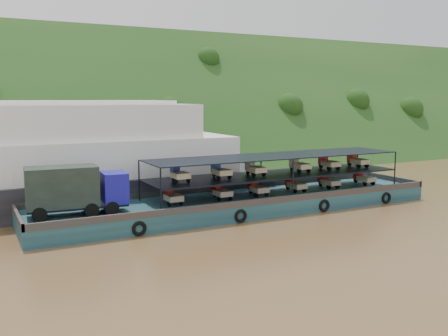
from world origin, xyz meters
name	(u,v)px	position (x,y,z in m)	size (l,w,h in m)	color
ground	(260,207)	(0.00, 0.00, 0.00)	(160.00, 160.00, 0.00)	brown
hillside	(135,161)	(0.00, 36.00, 0.00)	(140.00, 28.00, 28.00)	#173714
cargo_barge	(227,199)	(-3.59, -0.64, 1.17)	(35.00, 7.18, 4.72)	#133143
passenger_ferry	(7,164)	(-19.56, 8.46, 4.00)	(45.60, 11.57, 9.23)	black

